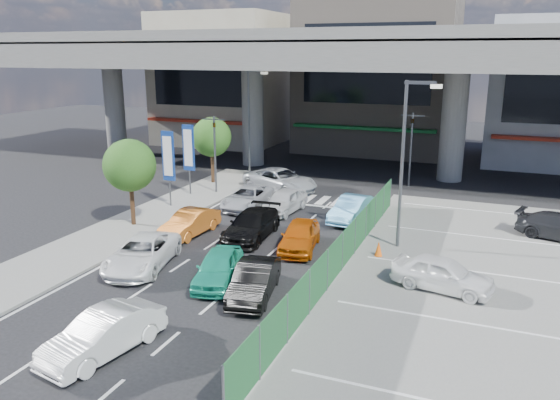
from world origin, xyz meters
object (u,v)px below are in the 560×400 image
at_px(signboard_far, 189,150).
at_px(sedan_black_mid, 251,225).
at_px(tree_far, 212,137).
at_px(taxi_orange_right, 300,236).
at_px(sedan_white_front_mid, 284,201).
at_px(signboard_near, 168,158).
at_px(traffic_light_right, 412,131).
at_px(hatch_black_mid_right, 254,281).
at_px(wagon_silver_front_left, 247,197).
at_px(crossing_wagon_silver, 280,180).
at_px(parked_sedan_white, 443,274).
at_px(traffic_light_left, 214,136).
at_px(taxi_orange_left, 190,223).
at_px(sedan_white_mid_left, 142,253).
at_px(street_lamp_left, 251,113).
at_px(hatch_white_back_mid, 103,334).
at_px(traffic_cone, 379,249).
at_px(kei_truck_front_right, 352,209).
at_px(tree_near, 130,166).
at_px(street_lamp_right, 407,151).
at_px(taxi_teal_mid, 218,267).

xyz_separation_m(signboard_far, sedan_black_mid, (7.40, -6.36, -2.37)).
bearing_deg(tree_far, taxi_orange_right, -45.25).
xyz_separation_m(tree_far, sedan_white_front_mid, (7.46, -4.92, -2.70)).
height_order(signboard_near, sedan_black_mid, signboard_near).
distance_m(traffic_light_right, sedan_white_front_mid, 11.55).
bearing_deg(hatch_black_mid_right, wagon_silver_front_left, 104.67).
height_order(hatch_black_mid_right, wagon_silver_front_left, hatch_black_mid_right).
bearing_deg(crossing_wagon_silver, parked_sedan_white, -115.78).
xyz_separation_m(traffic_light_left, tree_far, (-1.60, 2.50, -0.55)).
xyz_separation_m(traffic_light_right, taxi_orange_left, (-8.87, -15.13, -3.28)).
relative_size(wagon_silver_front_left, crossing_wagon_silver, 0.85).
bearing_deg(parked_sedan_white, sedan_white_mid_left, 112.18).
bearing_deg(street_lamp_left, wagon_silver_front_left, -67.01).
relative_size(signboard_far, sedan_black_mid, 0.99).
height_order(hatch_white_back_mid, sedan_black_mid, same).
height_order(hatch_white_back_mid, traffic_cone, hatch_white_back_mid).
height_order(signboard_near, kei_truck_front_right, signboard_near).
bearing_deg(sedan_white_front_mid, hatch_black_mid_right, -69.58).
height_order(sedan_white_mid_left, sedan_white_front_mid, sedan_white_front_mid).
relative_size(tree_near, tree_far, 1.00).
height_order(traffic_light_left, tree_near, traffic_light_left).
xyz_separation_m(tree_far, crossing_wagon_silver, (5.33, -0.15, -2.63)).
distance_m(signboard_far, sedan_white_mid_left, 12.86).
bearing_deg(tree_near, crossing_wagon_silver, 66.38).
bearing_deg(traffic_cone, taxi_orange_right, -173.90).
relative_size(crossing_wagon_silver, traffic_cone, 7.74).
bearing_deg(taxi_orange_right, sedan_white_mid_left, -149.94).
distance_m(hatch_white_back_mid, sedan_black_mid, 11.88).
xyz_separation_m(traffic_light_right, crossing_wagon_silver, (-7.97, -4.65, -3.18)).
bearing_deg(street_lamp_left, taxi_orange_right, -57.40).
height_order(sedan_white_mid_left, traffic_cone, sedan_white_mid_left).
xyz_separation_m(tree_near, hatch_black_mid_right, (9.82, -5.66, -2.72)).
bearing_deg(hatch_black_mid_right, taxi_orange_right, 79.92).
bearing_deg(parked_sedan_white, crossing_wagon_silver, 54.74).
distance_m(street_lamp_left, parked_sedan_white, 23.18).
bearing_deg(tree_far, traffic_light_left, -57.38).
bearing_deg(signboard_near, sedan_white_mid_left, -64.48).
distance_m(wagon_silver_front_left, sedan_white_front_mid, 2.45).
height_order(sedan_black_mid, crossing_wagon_silver, crossing_wagon_silver).
bearing_deg(hatch_white_back_mid, street_lamp_right, 73.24).
bearing_deg(parked_sedan_white, tree_far, 64.79).
bearing_deg(sedan_white_mid_left, sedan_black_mid, 49.43).
bearing_deg(signboard_near, hatch_black_mid_right, -43.93).
xyz_separation_m(street_lamp_left, taxi_teal_mid, (7.22, -19.00, -4.10)).
distance_m(street_lamp_left, sedan_black_mid, 15.25).
height_order(signboard_near, sedan_white_mid_left, signboard_near).
relative_size(signboard_far, tree_near, 0.98).
xyz_separation_m(hatch_white_back_mid, hatch_black_mid_right, (2.66, 5.58, -0.03)).
bearing_deg(sedan_white_mid_left, crossing_wagon_silver, 74.79).
bearing_deg(parked_sedan_white, taxi_teal_mid, 118.18).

